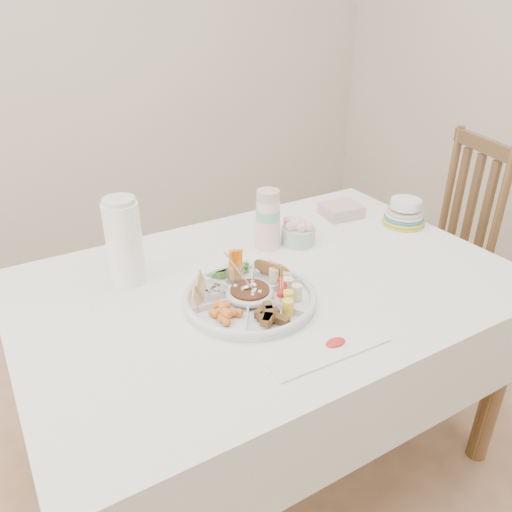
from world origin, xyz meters
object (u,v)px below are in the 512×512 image
chair (429,250)px  party_tray (250,296)px  plate_stack (405,211)px  thermos (124,240)px  dining_table (269,374)px

chair → party_tray: chair is taller
chair → plate_stack: bearing=-144.8°
thermos → plate_stack: (1.05, -0.13, -0.09)m
party_tray → thermos: thermos is taller
party_tray → thermos: (-0.26, 0.30, 0.12)m
party_tray → plate_stack: (0.79, 0.17, 0.03)m
party_tray → plate_stack: 0.81m
thermos → plate_stack: size_ratio=1.72×
party_tray → plate_stack: size_ratio=2.34×
chair → party_tray: size_ratio=2.69×
dining_table → party_tray: party_tray is taller
chair → plate_stack: 0.45m
chair → thermos: (-1.37, 0.02, 0.39)m
thermos → chair: bearing=-0.7°
dining_table → thermos: (-0.38, 0.23, 0.52)m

